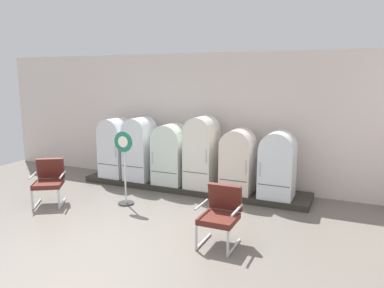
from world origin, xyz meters
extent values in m
cube|color=#69635B|center=(0.00, 0.00, -0.03)|extent=(12.00, 10.00, 0.05)
cube|color=silver|center=(0.00, 3.66, 1.55)|extent=(11.76, 0.12, 3.10)
cube|color=#47443F|center=(0.00, 3.66, 2.75)|extent=(11.76, 0.07, 0.06)
cube|color=#2E2B24|center=(0.00, 3.02, 0.06)|extent=(5.31, 0.95, 0.13)
cube|color=white|center=(-2.00, 2.90, 0.69)|extent=(0.61, 0.61, 1.13)
cylinder|color=white|center=(-2.00, 2.90, 1.26)|extent=(0.61, 0.60, 0.61)
cube|color=#383838|center=(-2.00, 2.59, 0.49)|extent=(0.56, 0.01, 0.01)
cylinder|color=silver|center=(-1.76, 2.57, 0.83)|extent=(0.02, 0.02, 0.28)
cube|color=white|center=(-1.30, 2.92, 0.72)|extent=(0.61, 0.67, 1.18)
cylinder|color=white|center=(-1.30, 2.92, 1.31)|extent=(0.61, 0.65, 0.61)
cube|color=#383838|center=(-1.30, 2.59, 0.51)|extent=(0.56, 0.01, 0.01)
cylinder|color=silver|center=(-1.54, 2.57, 0.86)|extent=(0.02, 0.02, 0.28)
cube|color=silver|center=(-0.48, 2.93, 0.64)|extent=(0.69, 0.67, 1.03)
cylinder|color=silver|center=(-0.48, 2.93, 1.16)|extent=(0.69, 0.66, 0.69)
cube|color=#383838|center=(-0.48, 2.59, 0.46)|extent=(0.64, 0.01, 0.01)
cylinder|color=silver|center=(-0.76, 2.57, 0.77)|extent=(0.02, 0.02, 0.28)
cube|color=silver|center=(0.29, 2.93, 0.76)|extent=(0.62, 0.69, 1.27)
cylinder|color=silver|center=(0.29, 2.93, 1.40)|extent=(0.62, 0.68, 0.62)
cube|color=#383838|center=(0.29, 2.59, 0.53)|extent=(0.57, 0.01, 0.01)
cylinder|color=silver|center=(0.54, 2.57, 0.91)|extent=(0.02, 0.02, 0.28)
cube|color=silver|center=(1.13, 2.90, 0.64)|extent=(0.65, 0.62, 1.03)
cylinder|color=silver|center=(1.13, 2.90, 1.16)|extent=(0.65, 0.60, 0.65)
cube|color=#383838|center=(1.13, 2.59, 0.46)|extent=(0.60, 0.01, 0.01)
cylinder|color=silver|center=(1.40, 2.57, 0.77)|extent=(0.02, 0.02, 0.28)
cube|color=white|center=(1.97, 2.90, 0.63)|extent=(0.68, 0.63, 1.01)
cylinder|color=white|center=(1.97, 2.90, 1.14)|extent=(0.68, 0.62, 0.68)
cube|color=#383838|center=(1.97, 2.59, 0.45)|extent=(0.62, 0.01, 0.01)
cylinder|color=silver|center=(1.69, 2.57, 0.76)|extent=(0.02, 0.02, 0.28)
cylinder|color=silver|center=(-2.41, 0.77, 0.02)|extent=(0.36, 0.54, 0.04)
cylinder|color=silver|center=(-2.26, 0.53, 0.20)|extent=(0.06, 0.06, 0.37)
cylinder|color=silver|center=(-1.99, 1.04, 0.02)|extent=(0.36, 0.54, 0.04)
cylinder|color=silver|center=(-1.84, 0.80, 0.20)|extent=(0.06, 0.06, 0.37)
cube|color=#542019|center=(-2.20, 0.91, 0.43)|extent=(0.75, 0.76, 0.09)
cube|color=#542019|center=(-2.35, 1.15, 0.69)|extent=(0.54, 0.42, 0.44)
cylinder|color=silver|center=(-2.44, 0.75, 0.62)|extent=(0.30, 0.44, 0.04)
cylinder|color=silver|center=(-1.96, 1.06, 0.62)|extent=(0.30, 0.44, 0.04)
cylinder|color=silver|center=(1.31, 0.57, 0.02)|extent=(0.04, 0.61, 0.04)
cylinder|color=silver|center=(1.31, 0.28, 0.20)|extent=(0.04, 0.04, 0.37)
cylinder|color=silver|center=(1.81, 0.57, 0.02)|extent=(0.04, 0.61, 0.04)
cylinder|color=silver|center=(1.81, 0.28, 0.20)|extent=(0.04, 0.04, 0.37)
cube|color=#542019|center=(1.56, 0.57, 0.43)|extent=(0.54, 0.56, 0.09)
cube|color=#542019|center=(1.56, 0.86, 0.69)|extent=(0.54, 0.16, 0.44)
cylinder|color=silver|center=(1.27, 0.57, 0.62)|extent=(0.04, 0.50, 0.04)
cylinder|color=silver|center=(1.85, 0.57, 0.62)|extent=(0.04, 0.50, 0.04)
cylinder|color=#2D2D30|center=(-0.81, 1.58, 0.01)|extent=(0.32, 0.32, 0.03)
cylinder|color=silver|center=(-0.81, 1.58, 0.66)|extent=(0.04, 0.04, 1.26)
cylinder|color=#1D6C51|center=(-0.81, 1.55, 1.29)|extent=(0.41, 0.02, 0.41)
cylinder|color=white|center=(-0.81, 1.54, 1.29)|extent=(0.22, 0.00, 0.22)
camera|label=1|loc=(3.36, -4.46, 2.57)|focal=34.70mm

